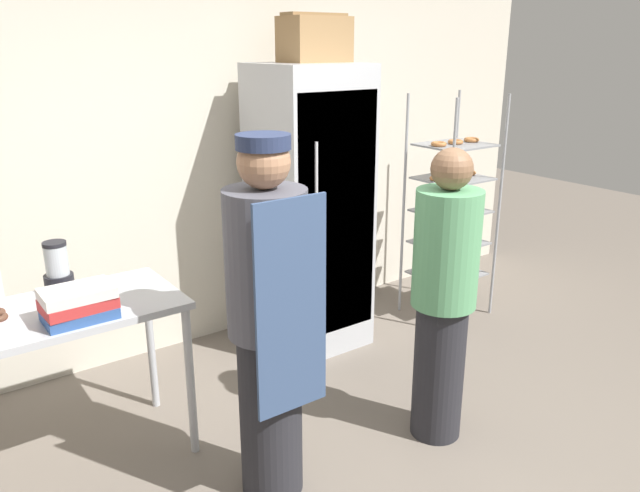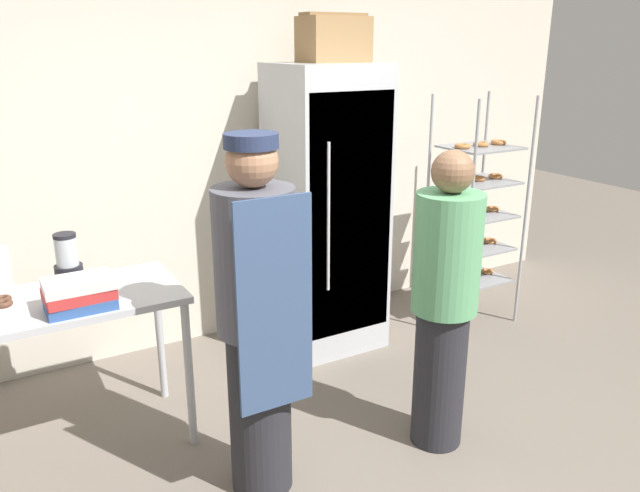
% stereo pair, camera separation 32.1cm
% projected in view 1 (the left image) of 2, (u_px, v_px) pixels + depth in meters
% --- Properties ---
extents(back_wall, '(6.40, 0.12, 2.75)m').
position_uv_depth(back_wall, '(193.00, 150.00, 4.28)').
color(back_wall, beige).
rests_on(back_wall, ground_plane).
extents(refrigerator, '(0.67, 0.68, 1.96)m').
position_uv_depth(refrigerator, '(310.00, 210.00, 4.29)').
color(refrigerator, '#ADAFB5').
rests_on(refrigerator, ground_plane).
extents(baking_rack, '(0.57, 0.50, 1.73)m').
position_uv_depth(baking_rack, '(451.00, 208.00, 4.80)').
color(baking_rack, '#93969B').
rests_on(baking_rack, ground_plane).
extents(prep_counter, '(1.07, 0.62, 0.87)m').
position_uv_depth(prep_counter, '(69.00, 328.00, 3.04)').
color(prep_counter, '#ADAFB5').
rests_on(prep_counter, ground_plane).
extents(blender_pitcher, '(0.14, 0.14, 0.27)m').
position_uv_depth(blender_pitcher, '(58.00, 270.00, 3.15)').
color(blender_pitcher, black).
rests_on(blender_pitcher, prep_counter).
extents(binder_stack, '(0.32, 0.22, 0.15)m').
position_uv_depth(binder_stack, '(78.00, 304.00, 2.85)').
color(binder_stack, '#2D5193').
rests_on(binder_stack, prep_counter).
extents(cardboard_storage_box, '(0.43, 0.29, 0.30)m').
position_uv_depth(cardboard_storage_box, '(315.00, 39.00, 4.01)').
color(cardboard_storage_box, '#937047').
rests_on(cardboard_storage_box, refrigerator).
extents(person_baker, '(0.37, 0.38, 1.72)m').
position_uv_depth(person_baker, '(269.00, 320.00, 2.78)').
color(person_baker, '#232328').
rests_on(person_baker, ground_plane).
extents(person_customer, '(0.34, 0.34, 1.60)m').
position_uv_depth(person_customer, '(443.00, 297.00, 3.25)').
color(person_customer, '#232328').
rests_on(person_customer, ground_plane).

